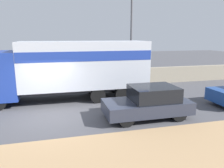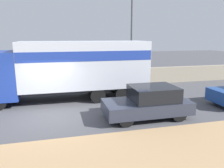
# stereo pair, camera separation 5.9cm
# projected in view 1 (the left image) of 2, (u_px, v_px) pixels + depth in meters

# --- Properties ---
(ground_plane) EXTENTS (80.00, 80.00, 0.00)m
(ground_plane) POSITION_uv_depth(u_px,v_px,m) (51.00, 117.00, 10.11)
(ground_plane) COLOR #47474C
(stone_wall_backdrop) EXTENTS (60.00, 0.35, 1.25)m
(stone_wall_backdrop) POSITION_uv_depth(u_px,v_px,m) (52.00, 80.00, 15.35)
(stone_wall_backdrop) COLOR gray
(stone_wall_backdrop) RESTS_ON ground_plane
(street_lamp) EXTENTS (0.56, 0.28, 6.36)m
(street_lamp) POSITION_uv_depth(u_px,v_px,m) (131.00, 35.00, 14.91)
(street_lamp) COLOR #4C4C51
(street_lamp) RESTS_ON ground_plane
(box_truck) EXTENTS (9.13, 2.42, 3.38)m
(box_truck) POSITION_uv_depth(u_px,v_px,m) (71.00, 66.00, 12.48)
(box_truck) COLOR navy
(box_truck) RESTS_ON ground_plane
(car_hatchback) EXTENTS (3.89, 1.82, 1.45)m
(car_hatchback) POSITION_uv_depth(u_px,v_px,m) (149.00, 102.00, 9.92)
(car_hatchback) COLOR #282D3D
(car_hatchback) RESTS_ON ground_plane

